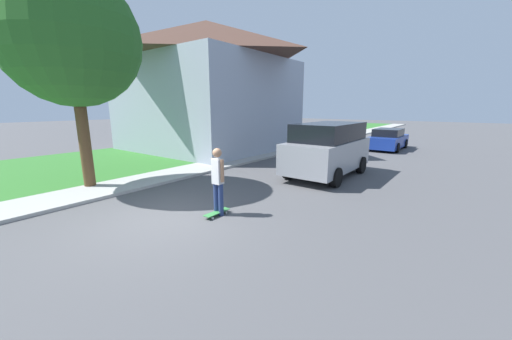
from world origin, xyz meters
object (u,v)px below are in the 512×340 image
(lawn_tree_near, at_px, (71,40))
(car_down_street, at_px, (388,139))
(suv_parked, at_px, (328,148))
(skateboard, at_px, (217,212))
(skateboarder, at_px, (218,178))

(lawn_tree_near, bearing_deg, car_down_street, 70.12)
(lawn_tree_near, relative_size, suv_parked, 1.53)
(lawn_tree_near, distance_m, skateboard, 7.07)
(skateboarder, relative_size, skateboard, 2.22)
(lawn_tree_near, bearing_deg, skateboard, 8.95)
(skateboarder, bearing_deg, skateboard, -84.28)
(suv_parked, height_order, car_down_street, suv_parked)
(skateboarder, height_order, skateboard, skateboarder)
(lawn_tree_near, relative_size, car_down_street, 1.62)
(car_down_street, relative_size, skateboard, 5.31)
(lawn_tree_near, distance_m, car_down_street, 17.55)
(skateboarder, distance_m, skateboard, 0.89)
(suv_parked, relative_size, car_down_street, 1.06)
(lawn_tree_near, height_order, car_down_street, lawn_tree_near)
(car_down_street, bearing_deg, lawn_tree_near, -109.88)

